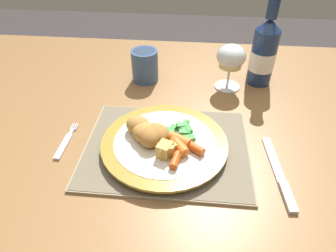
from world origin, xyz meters
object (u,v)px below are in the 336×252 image
at_px(drinking_cup, 145,65).
at_px(table_knife, 281,178).
at_px(fork, 65,143).
at_px(wine_glass, 231,59).
at_px(bottle, 264,52).
at_px(dining_table, 174,151).
at_px(dinner_plate, 164,144).

bearing_deg(drinking_cup, table_knife, -47.78).
bearing_deg(drinking_cup, fork, -114.27).
xyz_separation_m(wine_glass, bottle, (0.09, 0.04, 0.01)).
xyz_separation_m(fork, table_knife, (0.46, -0.06, 0.00)).
bearing_deg(table_knife, fork, 172.86).
bearing_deg(dining_table, table_knife, -31.13).
height_order(table_knife, drinking_cup, drinking_cup).
relative_size(dining_table, fork, 13.06).
xyz_separation_m(fork, drinking_cup, (0.14, 0.30, 0.05)).
bearing_deg(fork, table_knife, -7.14).
bearing_deg(wine_glass, dining_table, -123.67).
xyz_separation_m(table_knife, bottle, (0.01, 0.38, 0.09)).
height_order(fork, wine_glass, wine_glass).
distance_m(fork, drinking_cup, 0.33).
height_order(fork, drinking_cup, drinking_cup).
bearing_deg(table_knife, bottle, 89.14).
relative_size(dining_table, wine_glass, 12.36).
height_order(fork, bottle, bottle).
relative_size(wine_glass, bottle, 0.50).
xyz_separation_m(bottle, drinking_cup, (-0.33, -0.02, -0.05)).
xyz_separation_m(dining_table, bottle, (0.23, 0.24, 0.17)).
height_order(dining_table, dinner_plate, dinner_plate).
bearing_deg(wine_glass, dinner_plate, -118.59).
xyz_separation_m(dining_table, dinner_plate, (-0.01, -0.07, 0.09)).
distance_m(dining_table, wine_glass, 0.29).
relative_size(bottle, drinking_cup, 2.79).
distance_m(bottle, drinking_cup, 0.33).
bearing_deg(dining_table, bottle, 46.76).
distance_m(table_knife, drinking_cup, 0.48).
height_order(table_knife, wine_glass, wine_glass).
bearing_deg(drinking_cup, wine_glass, -4.51).
bearing_deg(wine_glass, fork, -143.09).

